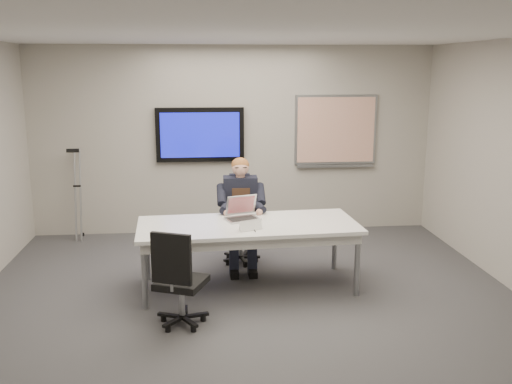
{
  "coord_description": "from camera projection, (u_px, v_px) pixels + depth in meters",
  "views": [
    {
      "loc": [
        -0.48,
        -5.51,
        2.49
      ],
      "look_at": [
        0.12,
        0.76,
        1.1
      ],
      "focal_mm": 40.0,
      "sensor_mm": 36.0,
      "label": 1
    }
  ],
  "objects": [
    {
      "name": "office_chair_far",
      "position": [
        241.0,
        239.0,
        7.4
      ],
      "size": [
        0.49,
        0.49,
        0.95
      ],
      "rotation": [
        0.0,
        0.0,
        -0.08
      ],
      "color": "black",
      "rests_on": "ground"
    },
    {
      "name": "wall_front",
      "position": [
        305.0,
        300.0,
        2.72
      ],
      "size": [
        6.0,
        0.02,
        2.8
      ],
      "primitive_type": "cube",
      "color": "#ABA69A",
      "rests_on": "ground"
    },
    {
      "name": "floor",
      "position": [
        251.0,
        311.0,
        5.94
      ],
      "size": [
        6.0,
        6.0,
        0.02
      ],
      "primitive_type": "cube",
      "color": "#38383A",
      "rests_on": "ground"
    },
    {
      "name": "crutch",
      "position": [
        78.0,
        193.0,
        8.28
      ],
      "size": [
        0.25,
        0.64,
        1.44
      ],
      "primitive_type": null,
      "rotation": [
        -0.2,
        0.0,
        -0.11
      ],
      "color": "#9DA0A5",
      "rests_on": "ground"
    },
    {
      "name": "ceiling",
      "position": [
        251.0,
        32.0,
        5.33
      ],
      "size": [
        6.0,
        6.0,
        0.02
      ],
      "primitive_type": "cube",
      "color": "silver",
      "rests_on": "wall_back"
    },
    {
      "name": "pen",
      "position": [
        255.0,
        230.0,
        6.14
      ],
      "size": [
        0.02,
        0.13,
        0.01
      ],
      "primitive_type": "cylinder",
      "rotation": [
        0.0,
        1.57,
        1.63
      ],
      "color": "black",
      "rests_on": "conference_table"
    },
    {
      "name": "tv_display",
      "position": [
        200.0,
        135.0,
        8.43
      ],
      "size": [
        1.3,
        0.09,
        0.8
      ],
      "color": "black",
      "rests_on": "wall_back"
    },
    {
      "name": "office_chair_near",
      "position": [
        180.0,
        296.0,
        5.53
      ],
      "size": [
        0.62,
        0.62,
        0.99
      ],
      "rotation": [
        0.0,
        0.0,
        2.75
      ],
      "color": "black",
      "rests_on": "ground"
    },
    {
      "name": "laptop",
      "position": [
        242.0,
        213.0,
        6.61
      ],
      "size": [
        0.43,
        0.45,
        0.26
      ],
      "rotation": [
        0.0,
        0.0,
        0.33
      ],
      "color": "#A7A7A9",
      "rests_on": "conference_table"
    },
    {
      "name": "conference_table",
      "position": [
        248.0,
        231.0,
        6.43
      ],
      "size": [
        2.52,
        1.17,
        0.76
      ],
      "rotation": [
        0.0,
        0.0,
        0.06
      ],
      "color": "white",
      "rests_on": "ground"
    },
    {
      "name": "whiteboard",
      "position": [
        336.0,
        131.0,
        8.64
      ],
      "size": [
        1.25,
        0.08,
        1.1
      ],
      "color": "gray",
      "rests_on": "wall_back"
    },
    {
      "name": "name_tent",
      "position": [
        251.0,
        225.0,
        6.16
      ],
      "size": [
        0.28,
        0.18,
        0.11
      ],
      "primitive_type": null,
      "rotation": [
        0.0,
        0.0,
        0.43
      ],
      "color": "white",
      "rests_on": "conference_table"
    },
    {
      "name": "seated_person",
      "position": [
        241.0,
        225.0,
        7.1
      ],
      "size": [
        0.43,
        0.74,
        1.38
      ],
      "rotation": [
        0.0,
        0.0,
        -0.02
      ],
      "color": "#1D2131",
      "rests_on": "office_chair_far"
    },
    {
      "name": "wall_back",
      "position": [
        234.0,
        141.0,
        8.55
      ],
      "size": [
        6.0,
        0.02,
        2.8
      ],
      "primitive_type": "cube",
      "color": "#ABA69A",
      "rests_on": "ground"
    }
  ]
}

